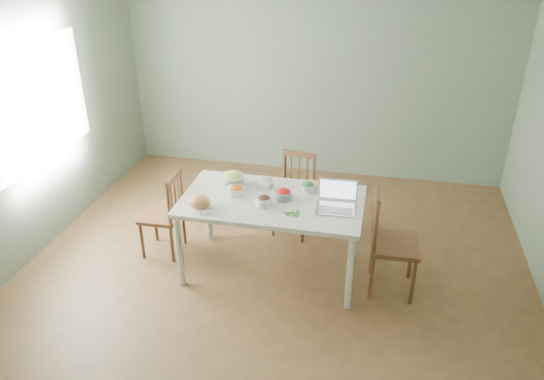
% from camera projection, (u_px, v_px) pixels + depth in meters
% --- Properties ---
extents(floor, '(5.00, 5.00, 0.00)m').
position_uv_depth(floor, '(274.00, 274.00, 5.17)').
color(floor, '#523922').
rests_on(floor, ground).
extents(wall_back, '(5.00, 0.00, 2.70)m').
position_uv_depth(wall_back, '(315.00, 75.00, 6.72)').
color(wall_back, slate).
rests_on(wall_back, ground).
extents(wall_front, '(5.00, 0.00, 2.70)m').
position_uv_depth(wall_front, '(158.00, 356.00, 2.38)').
color(wall_front, slate).
rests_on(wall_front, ground).
extents(wall_left, '(0.00, 5.00, 2.70)m').
position_uv_depth(wall_left, '(21.00, 127.00, 5.03)').
color(wall_left, slate).
rests_on(wall_left, ground).
extents(window_left, '(0.04, 1.60, 1.20)m').
position_uv_depth(window_left, '(38.00, 103.00, 5.22)').
color(window_left, white).
rests_on(window_left, ground).
extents(dining_table, '(1.70, 0.96, 0.80)m').
position_uv_depth(dining_table, '(272.00, 236.00, 5.07)').
color(dining_table, white).
rests_on(dining_table, floor).
extents(chair_far, '(0.46, 0.45, 0.91)m').
position_uv_depth(chair_far, '(293.00, 196.00, 5.67)').
color(chair_far, '#391C0F').
rests_on(chair_far, floor).
extents(chair_left, '(0.39, 0.41, 0.91)m').
position_uv_depth(chair_left, '(161.00, 213.00, 5.34)').
color(chair_left, '#391C0F').
rests_on(chair_left, floor).
extents(chair_right, '(0.45, 0.47, 1.03)m').
position_uv_depth(chair_right, '(395.00, 242.00, 4.75)').
color(chair_right, '#391C0F').
rests_on(chair_right, floor).
extents(bread_boule, '(0.21, 0.21, 0.12)m').
position_uv_depth(bread_boule, '(200.00, 202.00, 4.72)').
color(bread_boule, tan).
rests_on(bread_boule, dining_table).
extents(butter_stick, '(0.11, 0.04, 0.03)m').
position_uv_depth(butter_stick, '(206.00, 212.00, 4.64)').
color(butter_stick, white).
rests_on(butter_stick, dining_table).
extents(bowl_squash, '(0.29, 0.29, 0.14)m').
position_uv_depth(bowl_squash, '(232.00, 179.00, 5.11)').
color(bowl_squash, '#E7F644').
rests_on(bowl_squash, dining_table).
extents(bowl_carrot, '(0.19, 0.19, 0.09)m').
position_uv_depth(bowl_carrot, '(236.00, 190.00, 4.95)').
color(bowl_carrot, '#C76E00').
rests_on(bowl_carrot, dining_table).
extents(bowl_onion, '(0.17, 0.17, 0.09)m').
position_uv_depth(bowl_onion, '(265.00, 183.00, 5.09)').
color(bowl_onion, '#EAE8C6').
rests_on(bowl_onion, dining_table).
extents(bowl_mushroom, '(0.15, 0.15, 0.10)m').
position_uv_depth(bowl_mushroom, '(264.00, 201.00, 4.76)').
color(bowl_mushroom, black).
rests_on(bowl_mushroom, dining_table).
extents(bowl_redpep, '(0.21, 0.21, 0.10)m').
position_uv_depth(bowl_redpep, '(283.00, 194.00, 4.87)').
color(bowl_redpep, '#D90008').
rests_on(bowl_redpep, dining_table).
extents(bowl_broccoli, '(0.16, 0.16, 0.09)m').
position_uv_depth(bowl_broccoli, '(308.00, 186.00, 5.03)').
color(bowl_broccoli, '#144216').
rests_on(bowl_broccoli, dining_table).
extents(flatbread, '(0.21, 0.21, 0.02)m').
position_uv_depth(flatbread, '(311.00, 184.00, 5.15)').
color(flatbread, tan).
rests_on(flatbread, dining_table).
extents(basil_bunch, '(0.17, 0.17, 0.02)m').
position_uv_depth(basil_bunch, '(292.00, 213.00, 4.64)').
color(basil_bunch, '#1F8129').
rests_on(basil_bunch, dining_table).
extents(laptop, '(0.37, 0.31, 0.25)m').
position_uv_depth(laptop, '(337.00, 198.00, 4.65)').
color(laptop, silver).
rests_on(laptop, dining_table).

